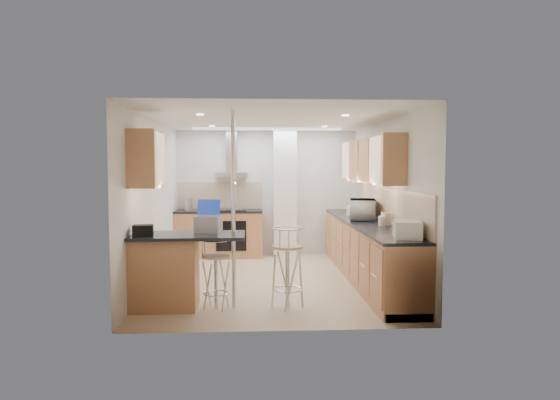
{
  "coord_description": "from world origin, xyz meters",
  "views": [
    {
      "loc": [
        -0.29,
        -7.71,
        1.8
      ],
      "look_at": [
        0.15,
        0.2,
        1.25
      ],
      "focal_mm": 32.0,
      "sensor_mm": 36.0,
      "label": 1
    }
  ],
  "objects": [
    {
      "name": "jar_b",
      "position": [
        1.47,
        1.08,
        1.0
      ],
      "size": [
        0.14,
        0.14,
        0.16
      ],
      "primitive_type": "cylinder",
      "rotation": [
        0.0,
        0.0,
        0.28
      ],
      "color": "white",
      "rests_on": "right_counter"
    },
    {
      "name": "room_shell",
      "position": [
        0.32,
        0.38,
        1.54
      ],
      "size": [
        3.64,
        4.84,
        2.51
      ],
      "color": "silver",
      "rests_on": "ground"
    },
    {
      "name": "jar_d",
      "position": [
        1.59,
        -0.58,
        0.99
      ],
      "size": [
        0.12,
        0.12,
        0.14
      ],
      "primitive_type": "cylinder",
      "rotation": [
        0.0,
        0.0,
        0.28
      ],
      "color": "white",
      "rests_on": "right_counter"
    },
    {
      "name": "jar_c",
      "position": [
        1.66,
        -0.53,
        1.01
      ],
      "size": [
        0.17,
        0.17,
        0.19
      ],
      "primitive_type": "cylinder",
      "rotation": [
        0.0,
        0.0,
        -0.25
      ],
      "color": "#BCAF97",
      "rests_on": "right_counter"
    },
    {
      "name": "right_counter",
      "position": [
        1.5,
        0.0,
        0.46
      ],
      "size": [
        0.63,
        4.4,
        0.92
      ],
      "color": "#A46B41",
      "rests_on": "ground"
    },
    {
      "name": "bar_stool_end",
      "position": [
        0.15,
        -1.49,
        0.52
      ],
      "size": [
        0.58,
        0.58,
        1.03
      ],
      "primitive_type": null,
      "rotation": [
        0.0,
        0.0,
        0.98
      ],
      "color": "tan",
      "rests_on": "ground"
    },
    {
      "name": "bar_stool_near",
      "position": [
        -0.75,
        -1.52,
        0.45
      ],
      "size": [
        0.41,
        0.41,
        0.89
      ],
      "primitive_type": null,
      "rotation": [
        0.0,
        0.0,
        0.12
      ],
      "color": "tan",
      "rests_on": "ground"
    },
    {
      "name": "bread_bin",
      "position": [
        1.58,
        -1.8,
        1.02
      ],
      "size": [
        0.38,
        0.44,
        0.21
      ],
      "primitive_type": "cube",
      "rotation": [
        0.0,
        0.0,
        -0.18
      ],
      "color": "white",
      "rests_on": "right_counter"
    },
    {
      "name": "microwave",
      "position": [
        1.5,
        0.27,
        1.08
      ],
      "size": [
        0.5,
        0.66,
        0.33
      ],
      "primitive_type": "imported",
      "rotation": [
        0.0,
        0.0,
        1.39
      ],
      "color": "white",
      "rests_on": "right_counter"
    },
    {
      "name": "back_counter",
      "position": [
        -0.95,
        2.1,
        0.46
      ],
      "size": [
        1.7,
        0.63,
        0.92
      ],
      "color": "#A46B41",
      "rests_on": "ground"
    },
    {
      "name": "kettle",
      "position": [
        -1.55,
        2.11,
        1.04
      ],
      "size": [
        0.16,
        0.16,
        0.24
      ],
      "primitive_type": "cylinder",
      "color": "#ADAFB2",
      "rests_on": "back_counter"
    },
    {
      "name": "peninsula",
      "position": [
        -1.12,
        -1.45,
        0.48
      ],
      "size": [
        1.47,
        0.72,
        0.94
      ],
      "color": "#A46B41",
      "rests_on": "ground"
    },
    {
      "name": "ground",
      "position": [
        0.0,
        0.0,
        0.0
      ],
      "size": [
        4.8,
        4.8,
        0.0
      ],
      "primitive_type": "plane",
      "color": "tan",
      "rests_on": "ground"
    },
    {
      "name": "jar_a",
      "position": [
        1.41,
        0.88,
        1.0
      ],
      "size": [
        0.16,
        0.16,
        0.16
      ],
      "primitive_type": "cylinder",
      "rotation": [
        0.0,
        0.0,
        -0.43
      ],
      "color": "white",
      "rests_on": "right_counter"
    },
    {
      "name": "laptop",
      "position": [
        -0.86,
        -1.3,
        1.05
      ],
      "size": [
        0.36,
        0.3,
        0.22
      ],
      "primitive_type": "cube",
      "rotation": [
        0.0,
        0.0,
        -0.2
      ],
      "color": "#97999F",
      "rests_on": "peninsula"
    },
    {
      "name": "bag",
      "position": [
        -1.63,
        -1.57,
        1.01
      ],
      "size": [
        0.27,
        0.21,
        0.13
      ],
      "primitive_type": "cube",
      "rotation": [
        0.0,
        0.0,
        0.14
      ],
      "color": "black",
      "rests_on": "peninsula"
    }
  ]
}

